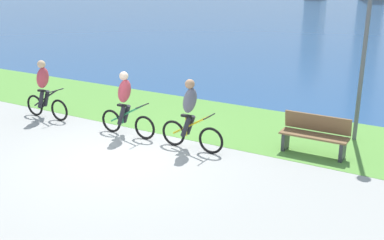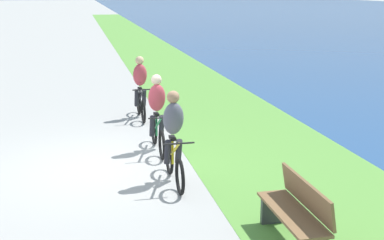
# 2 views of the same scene
# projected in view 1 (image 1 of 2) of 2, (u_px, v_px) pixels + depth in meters

# --- Properties ---
(ground_plane) EXTENTS (300.00, 300.00, 0.00)m
(ground_plane) POSITION_uv_depth(u_px,v_px,m) (120.00, 157.00, 10.11)
(ground_plane) COLOR #9E9E99
(grass_strip_bayside) EXTENTS (120.00, 3.49, 0.01)m
(grass_strip_bayside) POSITION_uv_depth(u_px,v_px,m) (197.00, 117.00, 12.94)
(grass_strip_bayside) COLOR #59933D
(grass_strip_bayside) RESTS_ON ground
(cyclist_lead) EXTENTS (1.63, 0.52, 1.67)m
(cyclist_lead) POSITION_uv_depth(u_px,v_px,m) (190.00, 115.00, 10.31)
(cyclist_lead) COLOR black
(cyclist_lead) RESTS_ON ground
(cyclist_trailing) EXTENTS (1.66, 0.52, 1.64)m
(cyclist_trailing) POSITION_uv_depth(u_px,v_px,m) (125.00, 104.00, 11.22)
(cyclist_trailing) COLOR black
(cyclist_trailing) RESTS_ON ground
(cyclist_distant_rear) EXTENTS (1.59, 0.52, 1.66)m
(cyclist_distant_rear) POSITION_uv_depth(u_px,v_px,m) (44.00, 90.00, 12.62)
(cyclist_distant_rear) COLOR black
(cyclist_distant_rear) RESTS_ON ground
(bench_near_path) EXTENTS (1.50, 0.47, 0.90)m
(bench_near_path) POSITION_uv_depth(u_px,v_px,m) (315.00, 135.00, 10.16)
(bench_near_path) COLOR brown
(bench_near_path) RESTS_ON ground
(lamppost_tall) EXTENTS (0.28, 0.28, 4.08)m
(lamppost_tall) POSITION_uv_depth(u_px,v_px,m) (367.00, 31.00, 10.37)
(lamppost_tall) COLOR #595960
(lamppost_tall) RESTS_ON ground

